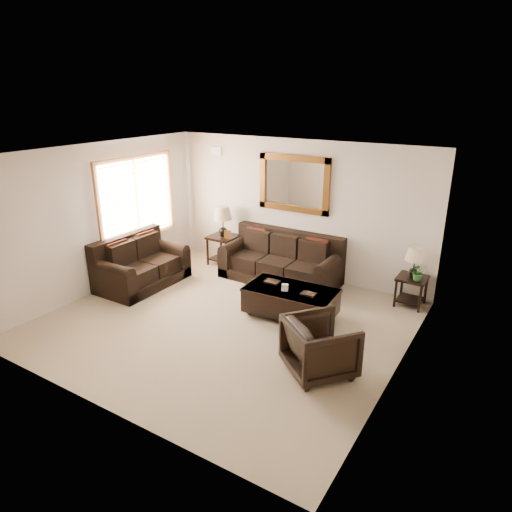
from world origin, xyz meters
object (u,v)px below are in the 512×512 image
Objects in this scene: loveseat at (140,267)px; armchair at (320,344)px; end_table_left at (223,227)px; sofa at (282,263)px; end_table_right at (414,268)px; coffee_table at (291,299)px.

loveseat is 2.01× the size of armchair.
loveseat is 1.95m from end_table_left.
sofa is 1.82× the size of end_table_left.
loveseat is 1.58× the size of end_table_right.
loveseat is 5.03m from end_table_right.
loveseat reaches higher than coffee_table.
end_table_right is 2.20m from coffee_table.
sofa is 2.15× the size of end_table_right.
armchair is (3.44, -2.65, -0.40)m from end_table_left.
end_table_right is at bearing 3.97° from sofa.
coffee_table is at bearing -9.32° from armchair.
coffee_table is (2.38, -1.44, -0.51)m from end_table_left.
armchair reaches higher than coffee_table.
end_table_right is at bearing -61.54° from armchair.
armchair is (4.17, -0.90, 0.07)m from loveseat.
armchair is at bearing -52.31° from sofa.
end_table_left is at bearing 145.85° from coffee_table.
end_table_left is (0.73, 1.75, 0.47)m from loveseat.
end_table_left is at bearing 175.15° from sofa.
sofa is 1.57m from end_table_left.
armchair is at bearing -51.64° from coffee_table.
end_table_left is at bearing 1.79° from armchair.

